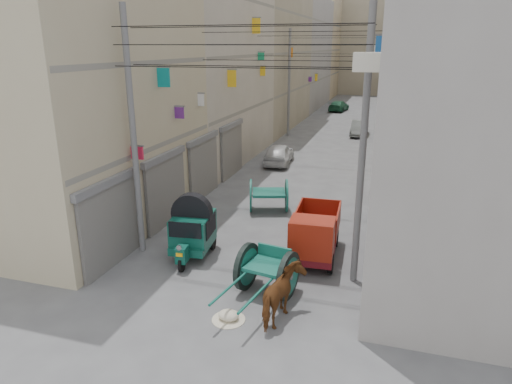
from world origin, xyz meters
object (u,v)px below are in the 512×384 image
at_px(distant_car_green, 339,106).
at_px(tonga_cart, 267,270).
at_px(second_cart, 269,194).
at_px(auto_rickshaw, 193,228).
at_px(mini_truck, 314,238).
at_px(distant_car_grey, 359,128).
at_px(horse, 283,296).
at_px(feed_sack, 228,315).
at_px(distant_car_white, 279,154).

bearing_deg(distant_car_green, tonga_cart, 101.92).
height_order(second_cart, distant_car_green, second_cart).
relative_size(tonga_cart, distant_car_green, 0.85).
distance_m(auto_rickshaw, second_cart, 5.05).
bearing_deg(mini_truck, distant_car_grey, 88.19).
xyz_separation_m(mini_truck, horse, (-0.17, -3.59, -0.12)).
relative_size(auto_rickshaw, feed_sack, 4.46).
bearing_deg(distant_car_grey, distant_car_white, -110.59).
bearing_deg(distant_car_grey, second_cart, -97.53).
bearing_deg(horse, distant_car_green, -78.74).
xyz_separation_m(auto_rickshaw, mini_truck, (3.97, 0.70, -0.14)).
xyz_separation_m(auto_rickshaw, distant_car_grey, (3.49, 23.62, -0.40)).
relative_size(auto_rickshaw, mini_truck, 0.76).
distance_m(mini_truck, second_cart, 4.97).
bearing_deg(tonga_cart, distant_car_white, 113.10).
height_order(tonga_cart, distant_car_green, tonga_cart).
bearing_deg(feed_sack, second_cart, 98.29).
height_order(tonga_cart, horse, horse).
height_order(auto_rickshaw, distant_car_white, auto_rickshaw).
bearing_deg(mini_truck, distant_car_green, 92.96).
xyz_separation_m(tonga_cart, feed_sack, (-0.58, -1.58, -0.59)).
xyz_separation_m(second_cart, distant_car_grey, (2.21, 18.74, -0.17)).
relative_size(feed_sack, horse, 0.32).
distance_m(distant_car_white, distant_car_grey, 11.29).
relative_size(distant_car_white, distant_car_green, 0.95).
relative_size(feed_sack, distant_car_white, 0.15).
height_order(second_cart, horse, horse).
bearing_deg(distant_car_white, mini_truck, 104.70).
bearing_deg(tonga_cart, feed_sack, -100.16).
distance_m(horse, distant_car_grey, 26.51).
bearing_deg(distant_car_green, second_cart, 99.67).
height_order(second_cart, feed_sack, second_cart).
distance_m(mini_truck, distant_car_white, 13.03).
distance_m(distant_car_grey, distant_car_green, 14.12).
distance_m(tonga_cart, mini_truck, 2.57).
bearing_deg(feed_sack, tonga_cart, 69.72).
bearing_deg(distant_car_white, feed_sack, 95.18).
height_order(mini_truck, distant_car_white, mini_truck).
relative_size(tonga_cart, mini_truck, 1.02).
bearing_deg(horse, feed_sack, 22.21).
height_order(auto_rickshaw, horse, auto_rickshaw).
bearing_deg(tonga_cart, horse, -47.53).
height_order(tonga_cart, distant_car_grey, tonga_cart).
xyz_separation_m(auto_rickshaw, feed_sack, (2.47, -3.27, -0.84)).
bearing_deg(distant_car_white, tonga_cart, 98.38).
bearing_deg(mini_truck, tonga_cart, -114.01).
bearing_deg(distant_car_white, distant_car_grey, -114.37).
height_order(mini_truck, feed_sack, mini_truck).
distance_m(auto_rickshaw, horse, 4.78).
height_order(mini_truck, horse, mini_truck).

